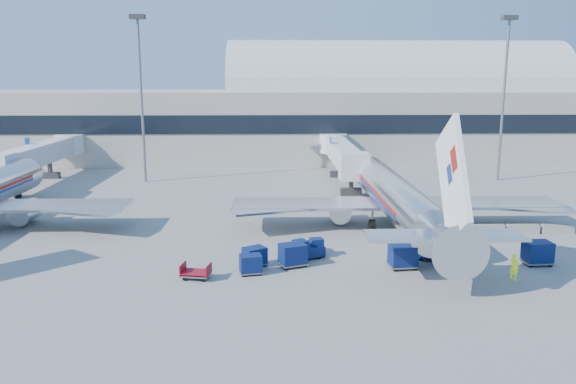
{
  "coord_description": "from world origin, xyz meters",
  "views": [
    {
      "loc": [
        -1.96,
        -48.08,
        14.33
      ],
      "look_at": [
        -0.58,
        6.0,
        3.3
      ],
      "focal_mm": 35.0,
      "sensor_mm": 36.0,
      "label": 1
    }
  ],
  "objects_px": {
    "mast_east": "(505,74)",
    "airliner_main": "(398,198)",
    "tug_left": "(315,247)",
    "cart_train_a": "(293,255)",
    "barrier_mid": "(523,229)",
    "cart_open_red": "(196,274)",
    "ramp_worker": "(514,267)",
    "barrier_far": "(558,229)",
    "barrier_near": "(488,229)",
    "mast_west": "(140,74)",
    "cart_train_c": "(251,264)",
    "jetbridge_mid": "(42,154)",
    "tug_right": "(432,252)",
    "cart_solo_near": "(403,256)",
    "jetbridge_near": "(341,153)",
    "tug_lead": "(305,250)",
    "cart_train_b": "(255,256)",
    "cart_solo_far": "(538,252)"
  },
  "relations": [
    {
      "from": "cart_train_c",
      "to": "cart_train_b",
      "type": "bearing_deg",
      "value": 70.65
    },
    {
      "from": "mast_west",
      "to": "cart_train_c",
      "type": "height_order",
      "value": "mast_west"
    },
    {
      "from": "jetbridge_mid",
      "to": "tug_right",
      "type": "relative_size",
      "value": 10.19
    },
    {
      "from": "tug_right",
      "to": "cart_solo_near",
      "type": "relative_size",
      "value": 1.19
    },
    {
      "from": "tug_left",
      "to": "mast_west",
      "type": "bearing_deg",
      "value": 19.82
    },
    {
      "from": "cart_train_c",
      "to": "cart_solo_far",
      "type": "relative_size",
      "value": 0.86
    },
    {
      "from": "barrier_far",
      "to": "cart_open_red",
      "type": "bearing_deg",
      "value": -160.8
    },
    {
      "from": "mast_east",
      "to": "mast_west",
      "type": "bearing_deg",
      "value": 180.0
    },
    {
      "from": "barrier_near",
      "to": "cart_solo_near",
      "type": "xyz_separation_m",
      "value": [
        -10.12,
        -9.32,
        0.54
      ]
    },
    {
      "from": "barrier_near",
      "to": "ramp_worker",
      "type": "relative_size",
      "value": 1.54
    },
    {
      "from": "tug_left",
      "to": "ramp_worker",
      "type": "relative_size",
      "value": 1.31
    },
    {
      "from": "tug_right",
      "to": "cart_solo_far",
      "type": "height_order",
      "value": "cart_solo_far"
    },
    {
      "from": "barrier_near",
      "to": "cart_solo_near",
      "type": "distance_m",
      "value": 13.77
    },
    {
      "from": "cart_open_red",
      "to": "ramp_worker",
      "type": "bearing_deg",
      "value": 8.68
    },
    {
      "from": "tug_left",
      "to": "cart_train_c",
      "type": "xyz_separation_m",
      "value": [
        -5.1,
        -4.43,
        0.09
      ]
    },
    {
      "from": "cart_train_c",
      "to": "cart_open_red",
      "type": "distance_m",
      "value": 4.04
    },
    {
      "from": "cart_train_c",
      "to": "cart_solo_near",
      "type": "distance_m",
      "value": 11.64
    },
    {
      "from": "barrier_near",
      "to": "cart_train_b",
      "type": "xyz_separation_m",
      "value": [
        -21.48,
        -8.58,
        0.36
      ]
    },
    {
      "from": "barrier_near",
      "to": "cart_train_a",
      "type": "xyz_separation_m",
      "value": [
        -18.53,
        -8.66,
        0.5
      ]
    },
    {
      "from": "barrier_near",
      "to": "tug_right",
      "type": "relative_size",
      "value": 1.11
    },
    {
      "from": "mast_east",
      "to": "tug_left",
      "type": "height_order",
      "value": "mast_east"
    },
    {
      "from": "cart_train_a",
      "to": "barrier_far",
      "type": "bearing_deg",
      "value": -2.21
    },
    {
      "from": "tug_left",
      "to": "cart_open_red",
      "type": "distance_m",
      "value": 10.48
    },
    {
      "from": "tug_left",
      "to": "ramp_worker",
      "type": "bearing_deg",
      "value": -125.85
    },
    {
      "from": "mast_east",
      "to": "airliner_main",
      "type": "bearing_deg",
      "value": -128.11
    },
    {
      "from": "tug_left",
      "to": "airliner_main",
      "type": "bearing_deg",
      "value": -58.15
    },
    {
      "from": "cart_solo_far",
      "to": "cart_open_red",
      "type": "bearing_deg",
      "value": -178.08
    },
    {
      "from": "tug_lead",
      "to": "tug_right",
      "type": "relative_size",
      "value": 1.04
    },
    {
      "from": "tug_lead",
      "to": "ramp_worker",
      "type": "distance_m",
      "value": 15.67
    },
    {
      "from": "jetbridge_mid",
      "to": "cart_open_red",
      "type": "height_order",
      "value": "jetbridge_mid"
    },
    {
      "from": "barrier_mid",
      "to": "ramp_worker",
      "type": "distance_m",
      "value": 13.35
    },
    {
      "from": "mast_west",
      "to": "tug_right",
      "type": "relative_size",
      "value": 8.38
    },
    {
      "from": "barrier_mid",
      "to": "cart_train_c",
      "type": "distance_m",
      "value": 27.06
    },
    {
      "from": "airliner_main",
      "to": "mast_west",
      "type": "height_order",
      "value": "mast_west"
    },
    {
      "from": "jetbridge_near",
      "to": "cart_train_b",
      "type": "distance_m",
      "value": 39.12
    },
    {
      "from": "jetbridge_near",
      "to": "mast_east",
      "type": "relative_size",
      "value": 1.22
    },
    {
      "from": "jetbridge_mid",
      "to": "barrier_near",
      "type": "height_order",
      "value": "jetbridge_mid"
    },
    {
      "from": "tug_left",
      "to": "cart_train_a",
      "type": "height_order",
      "value": "cart_train_a"
    },
    {
      "from": "cart_solo_near",
      "to": "cart_open_red",
      "type": "relative_size",
      "value": 1.0
    },
    {
      "from": "barrier_mid",
      "to": "cart_open_red",
      "type": "relative_size",
      "value": 1.32
    },
    {
      "from": "cart_train_c",
      "to": "cart_open_red",
      "type": "xyz_separation_m",
      "value": [
        -3.92,
        -0.9,
        -0.39
      ]
    },
    {
      "from": "ramp_worker",
      "to": "cart_open_red",
      "type": "bearing_deg",
      "value": 58.83
    },
    {
      "from": "barrier_far",
      "to": "tug_left",
      "type": "distance_m",
      "value": 23.95
    },
    {
      "from": "mast_east",
      "to": "cart_train_b",
      "type": "bearing_deg",
      "value": -132.47
    },
    {
      "from": "tug_left",
      "to": "cart_train_a",
      "type": "relative_size",
      "value": 1.05
    },
    {
      "from": "cart_train_b",
      "to": "tug_right",
      "type": "bearing_deg",
      "value": -28.56
    },
    {
      "from": "tug_right",
      "to": "cart_train_a",
      "type": "relative_size",
      "value": 1.11
    },
    {
      "from": "barrier_near",
      "to": "barrier_mid",
      "type": "distance_m",
      "value": 3.3
    },
    {
      "from": "ramp_worker",
      "to": "cart_train_b",
      "type": "bearing_deg",
      "value": 50.49
    },
    {
      "from": "cart_train_a",
      "to": "ramp_worker",
      "type": "relative_size",
      "value": 1.25
    }
  ]
}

